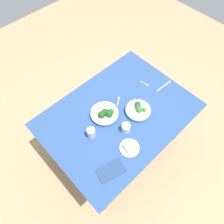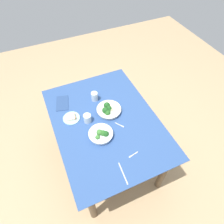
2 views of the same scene
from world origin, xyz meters
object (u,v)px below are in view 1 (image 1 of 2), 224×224
Objects in this scene: broccoli_bowl_far at (138,110)px; fork_by_far_bowl at (118,101)px; table_knife_left at (164,86)px; bread_side_plate at (129,148)px; fork_by_near_bowl at (145,84)px; water_glass_side at (91,133)px; broccoli_bowl_near at (105,114)px; water_glass_center at (126,128)px; napkin_folded_upper at (111,171)px.

fork_by_far_bowl is (0.04, -0.22, -0.03)m from broccoli_bowl_far.
bread_side_plate is at bearing -159.28° from table_knife_left.
fork_by_near_bowl is at bearing -148.36° from bread_side_plate.
broccoli_bowl_far is 0.48m from water_glass_side.
broccoli_bowl_near reaches higher than fork_by_far_bowl.
water_glass_side is (0.15, -0.31, 0.04)m from bread_side_plate.
fork_by_far_bowl is at bearing -105.65° from fork_by_near_bowl.
broccoli_bowl_near is 1.27× the size of table_knife_left.
broccoli_bowl_near reaches higher than fork_by_near_bowl.
water_glass_side is 0.77m from fork_by_near_bowl.
water_glass_center reaches higher than napkin_folded_upper.
table_knife_left is (-0.46, 0.19, -0.00)m from fork_by_far_bowl.
table_knife_left is (-0.12, 0.15, -0.00)m from fork_by_near_bowl.
broccoli_bowl_near is at bearing -127.46° from napkin_folded_upper.
fork_by_near_bowl is (-0.30, -0.18, -0.03)m from broccoli_bowl_far.
water_glass_center reaches higher than table_knife_left.
napkin_folded_upper is (0.52, 0.44, 0.00)m from fork_by_far_bowl.
napkin_folded_upper is at bearing 52.54° from broccoli_bowl_near.
fork_by_near_bowl is (-0.77, -0.07, -0.05)m from water_glass_side.
napkin_folded_upper is (0.31, 0.41, -0.03)m from broccoli_bowl_near.
bread_side_plate is at bearing 116.36° from water_glass_side.
table_knife_left is (-0.63, -0.09, -0.04)m from water_glass_center.
fork_by_near_bowl is 0.50× the size of table_knife_left.
water_glass_center is 0.30m from water_glass_side.
napkin_folded_upper is at bearing -74.60° from fork_by_near_bowl.
broccoli_bowl_near is 1.49× the size of bread_side_plate.
water_glass_side is 0.36m from napkin_folded_upper.
fork_by_far_bowl is (-0.27, -0.41, -0.01)m from bread_side_plate.
fork_by_near_bowl and table_knife_left have the same top height.
broccoli_bowl_near is at bearing -36.05° from broccoli_bowl_far.
fork_by_far_bowl is at bearing -166.40° from water_glass_side.
broccoli_bowl_far is 1.35× the size of bread_side_plate.
bread_side_plate is (0.32, 0.20, -0.02)m from broccoli_bowl_far.
napkin_folded_upper is at bearing -161.61° from table_knife_left.
water_glass_center is at bearing 14.39° from broccoli_bowl_far.
broccoli_bowl_far is at bearing -113.74° from fork_by_far_bowl.
broccoli_bowl_far reaches higher than table_knife_left.
broccoli_bowl_far reaches higher than fork_by_near_bowl.
fork_by_near_bowl is at bearing -148.36° from broccoli_bowl_far.
broccoli_bowl_far is 0.35m from fork_by_near_bowl.
fork_by_near_bowl is (-0.55, -0.00, -0.03)m from broccoli_bowl_near.
bread_side_plate reaches higher than fork_by_near_bowl.
broccoli_bowl_near is at bearing -162.97° from water_glass_side.
fork_by_far_bowl is (-0.43, -0.10, -0.05)m from water_glass_side.
broccoli_bowl_far is 2.56× the size of fork_by_far_bowl.
water_glass_side is at bearing -94.94° from fork_by_near_bowl.
bread_side_plate is 1.70× the size of fork_by_near_bowl.
table_knife_left is at bearing 26.93° from fork_by_near_bowl.
water_glass_side reaches higher than bread_side_plate.
water_glass_side reaches higher than broccoli_bowl_far.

